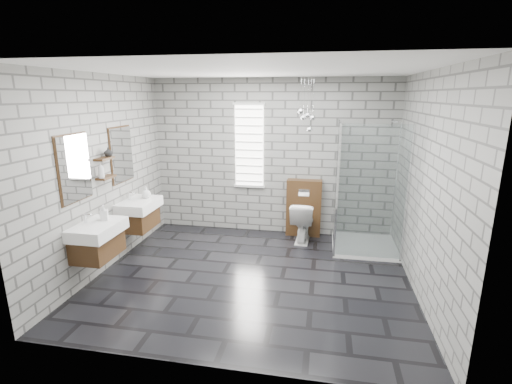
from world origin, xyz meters
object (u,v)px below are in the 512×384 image
(shower_enclosure, at_px, (360,220))
(toilet, at_px, (302,221))
(vanity_right, at_px, (137,206))
(vanity_left, at_px, (95,231))
(cistern_panel, at_px, (304,208))

(shower_enclosure, height_order, toilet, shower_enclosure)
(vanity_right, bearing_deg, toilet, 20.92)
(vanity_left, relative_size, cistern_panel, 1.57)
(vanity_left, relative_size, vanity_right, 1.00)
(vanity_right, xyz_separation_m, toilet, (2.49, 0.95, -0.41))
(cistern_panel, distance_m, shower_enclosure, 1.05)
(vanity_left, bearing_deg, vanity_right, 90.00)
(vanity_right, relative_size, toilet, 2.30)
(vanity_right, distance_m, cistern_panel, 2.79)
(cistern_panel, bearing_deg, toilet, -90.00)
(vanity_right, bearing_deg, vanity_left, -90.00)
(vanity_left, distance_m, vanity_right, 1.09)
(cistern_panel, bearing_deg, shower_enclosure, -29.51)
(cistern_panel, height_order, shower_enclosure, shower_enclosure)
(shower_enclosure, bearing_deg, toilet, 164.26)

